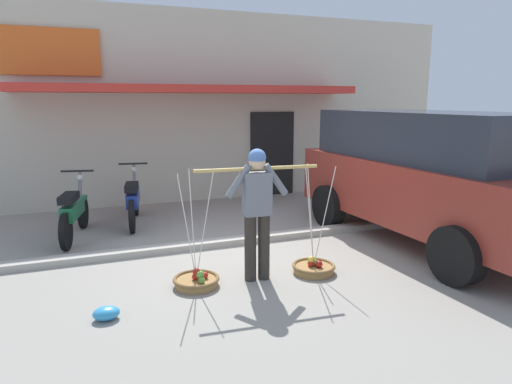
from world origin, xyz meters
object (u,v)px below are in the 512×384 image
fruit_basket_left_side (314,267)px  motorcycle_nearest_shop (74,212)px  motorcycle_second_in_row (133,200)px  fruit_vendor (257,206)px  parked_truck (429,173)px  plastic_litter_bag (106,313)px  fruit_basket_right_side (196,280)px

fruit_basket_left_side → motorcycle_nearest_shop: 4.10m
motorcycle_second_in_row → fruit_vendor: bearing=-69.7°
motorcycle_nearest_shop → parked_truck: size_ratio=0.37×
fruit_vendor → plastic_litter_bag: (-1.88, -0.45, -0.91)m
fruit_vendor → plastic_litter_bag: bearing=-166.5°
parked_truck → motorcycle_second_in_row: bearing=147.7°
parked_truck → plastic_litter_bag: size_ratio=17.49×
fruit_basket_right_side → plastic_litter_bag: 1.20m
fruit_vendor → motorcycle_nearest_shop: 3.54m
fruit_basket_left_side → motorcycle_second_in_row: bearing=121.0°
fruit_vendor → parked_truck: 3.19m
fruit_basket_left_side → fruit_basket_right_side: (-1.58, 0.12, 0.00)m
fruit_basket_right_side → plastic_litter_bag: fruit_basket_right_side is taller
motorcycle_nearest_shop → motorcycle_second_in_row: (1.02, 0.58, 0.00)m
motorcycle_second_in_row → plastic_litter_bag: motorcycle_second_in_row is taller
motorcycle_nearest_shop → plastic_litter_bag: (0.35, -3.15, -0.38)m
fruit_basket_right_side → motorcycle_second_in_row: fruit_basket_right_side is taller
motorcycle_nearest_shop → motorcycle_second_in_row: size_ratio=0.99×
fruit_vendor → fruit_basket_left_side: fruit_vendor is taller
fruit_basket_left_side → fruit_vendor: bearing=175.6°
fruit_basket_left_side → motorcycle_nearest_shop: size_ratio=0.81×
motorcycle_second_in_row → fruit_basket_right_side: bearing=-82.5°
plastic_litter_bag → parked_truck: bearing=11.0°
plastic_litter_bag → motorcycle_nearest_shop: bearing=96.4°
motorcycle_second_in_row → parked_truck: 5.20m
fruit_basket_right_side → motorcycle_nearest_shop: size_ratio=0.81×
fruit_basket_right_side → fruit_basket_left_side: bearing=-4.2°
fruit_basket_left_side → parked_truck: 2.64m
fruit_basket_left_side → motorcycle_nearest_shop: fruit_basket_left_side is taller
plastic_litter_bag → fruit_vendor: bearing=13.5°
fruit_vendor → parked_truck: parked_truck is taller
fruit_basket_left_side → motorcycle_second_in_row: (-2.00, 3.34, 0.37)m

